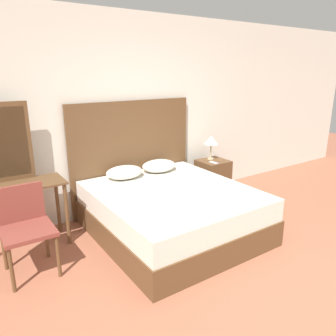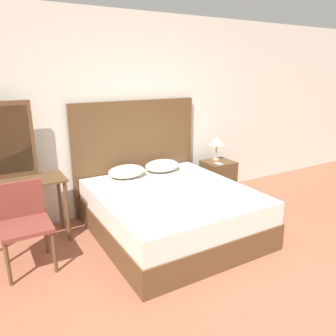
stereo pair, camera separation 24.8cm
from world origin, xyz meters
name	(u,v)px [view 1 (the left image)]	position (x,y,z in m)	size (l,w,h in m)	color
ground_plane	(285,301)	(0.00, 0.00, 0.00)	(16.00, 16.00, 0.00)	#9E5B42
wall_back	(135,115)	(0.00, 2.66, 1.35)	(10.00, 0.06, 2.70)	silver
bed	(172,212)	(-0.10, 1.59, 0.28)	(1.76, 1.94, 0.57)	brown
headboard	(133,156)	(-0.10, 2.59, 0.78)	(1.85, 0.05, 1.56)	brown
pillow_left	(124,172)	(-0.38, 2.32, 0.65)	(0.50, 0.38, 0.16)	silver
pillow_right	(159,166)	(0.17, 2.32, 0.65)	(0.50, 0.38, 0.16)	silver
phone_on_bed	(154,195)	(-0.39, 1.56, 0.58)	(0.16, 0.14, 0.01)	#B7B7BC
nightstand	(213,178)	(1.14, 2.26, 0.30)	(0.44, 0.42, 0.59)	brown
table_lamp	(211,141)	(1.15, 2.34, 0.89)	(0.23, 0.23, 0.37)	tan
phone_on_nightstand	(214,163)	(1.05, 2.15, 0.60)	(0.07, 0.15, 0.01)	#B7B7BC
vanity_desk	(16,197)	(-1.73, 2.25, 0.63)	(1.05, 0.45, 0.76)	brown
vanity_mirror	(5,143)	(-1.73, 2.44, 1.20)	(0.54, 0.03, 0.87)	brown
chair	(25,223)	(-1.74, 1.78, 0.52)	(0.48, 0.49, 0.87)	brown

